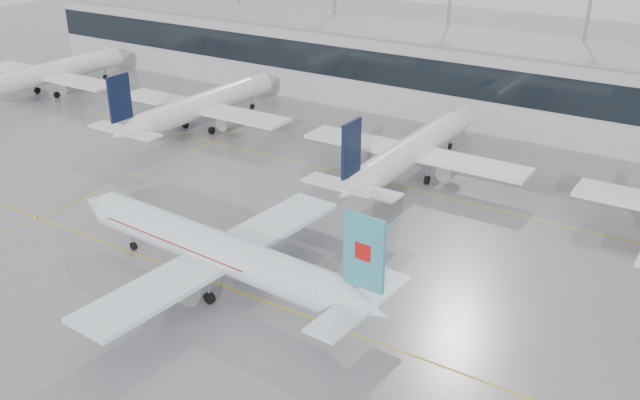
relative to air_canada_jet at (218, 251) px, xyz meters
The scene contains 12 objects.
ground 4.95m from the air_canada_jet, ahead, with size 320.00×320.00×0.00m, color gray.
taxi_line_main 4.95m from the air_canada_jet, ahead, with size 120.00×0.25×0.01m, color gold.
taxi_line_north 30.66m from the air_canada_jet, 83.97° to the left, with size 120.00×0.25×0.01m, color gold.
taxi_line_cross 31.07m from the air_canada_jet, 150.35° to the left, with size 0.25×60.00×0.01m, color gold.
terminal 62.38m from the air_canada_jet, 87.06° to the left, with size 180.00×15.00×12.00m, color #AAA9AE.
terminal_glass 54.93m from the air_canada_jet, 86.66° to the left, with size 180.00×0.20×5.00m, color black.
terminal_roof 62.91m from the air_canada_jet, 87.06° to the left, with size 182.00×16.00×0.40m, color gray.
light_masts 69.00m from the air_canada_jet, 87.32° to the left, with size 156.40×1.00×22.60m.
air_canada_jet is the anchor object (origin of this frame).
parked_jet_a 74.93m from the air_canada_jet, 153.06° to the left, with size 29.64×36.96×11.72m.
parked_jet_b 46.52m from the air_canada_jet, 133.13° to the left, with size 29.64×36.96×11.72m.
parked_jet_c 34.10m from the air_canada_jet, 84.62° to the left, with size 29.64×36.96×11.72m.
Camera 1 is at (35.61, -43.22, 34.87)m, focal length 40.00 mm.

